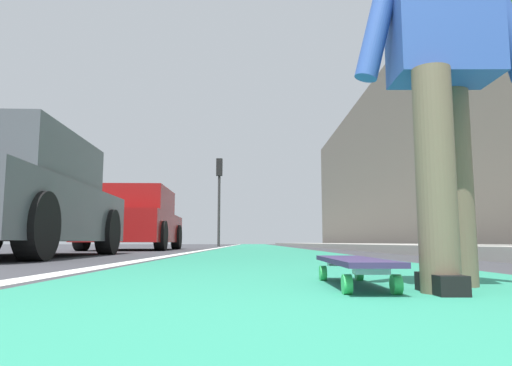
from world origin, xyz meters
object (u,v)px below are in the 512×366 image
Objects in this scene: skateboard at (354,264)px; traffic_light at (219,185)px; parked_car_mid at (135,220)px; parked_car_near at (7,198)px; skater_person at (442,52)px.

skateboard is 0.21× the size of traffic_light.
traffic_light reaches higher than skateboard.
skateboard is 19.96m from traffic_light.
traffic_light is (10.06, -1.36, 2.10)m from parked_car_mid.
parked_car_mid is 10.36m from traffic_light.
parked_car_near is at bearing 41.73° from skateboard.
skateboard is at bearing 66.67° from skater_person.
parked_car_mid is at bearing 172.28° from traffic_light.
skateboard is at bearing -161.17° from parked_car_mid.
skateboard is 10.18m from parked_car_mid.
traffic_light reaches higher than parked_car_near.
skateboard is 0.51× the size of skater_person.
skater_person is 5.50m from parked_car_near.
parked_car_mid is (9.62, 3.28, 0.62)m from skateboard.
skater_person reaches higher than parked_car_mid.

